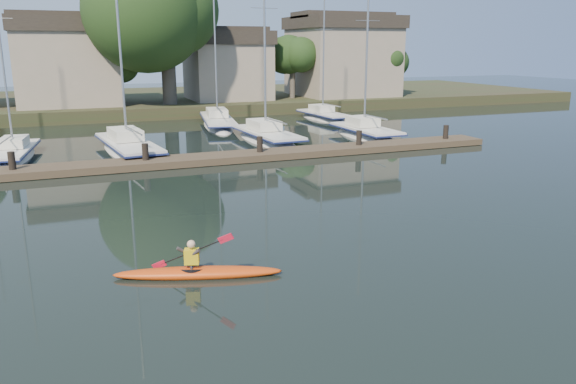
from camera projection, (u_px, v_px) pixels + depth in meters
name	position (u px, v px, depth m)	size (l,w,h in m)	color
ground	(317.00, 252.00, 16.49)	(160.00, 160.00, 0.00)	black
kayak	(197.00, 270.00, 14.71)	(4.40, 1.91, 1.42)	#CD4B0F
dock	(205.00, 159.00, 29.03)	(34.00, 2.00, 1.80)	#4D3E2C
sailboat_1	(14.00, 161.00, 30.30)	(2.81, 7.84, 12.53)	silver
sailboat_2	(129.00, 156.00, 31.91)	(3.41, 9.96, 16.16)	silver
sailboat_3	(267.00, 145.00, 35.66)	(2.77, 8.83, 14.06)	silver
sailboat_4	(365.00, 140.00, 37.30)	(2.35, 7.66, 13.00)	silver
sailboat_6	(218.00, 128.00, 42.57)	(3.81, 10.56, 16.45)	silver
sailboat_7	(324.00, 122.00, 46.25)	(2.51, 7.81, 12.40)	silver
shore	(155.00, 75.00, 52.49)	(90.00, 25.25, 12.75)	#28371B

